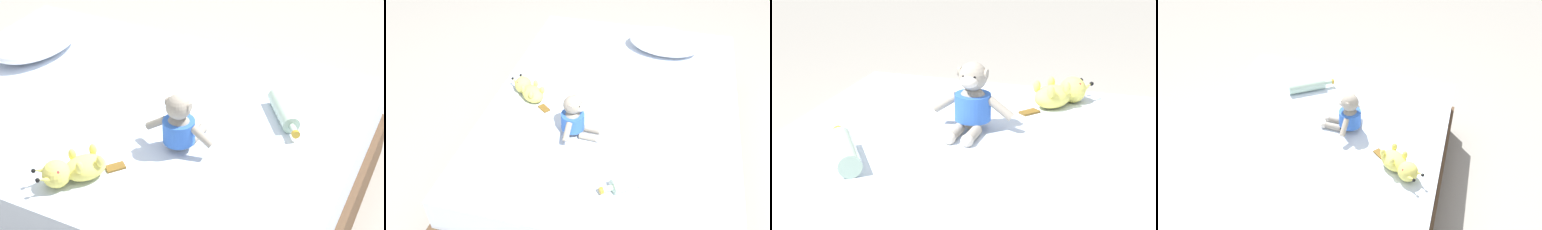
% 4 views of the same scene
% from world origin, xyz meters
% --- Properties ---
extents(ground_plane, '(16.00, 16.00, 0.00)m').
position_xyz_m(ground_plane, '(0.00, 0.00, 0.00)').
color(ground_plane, '#9E998E').
extents(bed, '(1.42, 1.96, 0.40)m').
position_xyz_m(bed, '(0.00, 0.00, 0.20)').
color(bed, brown).
rests_on(bed, ground_plane).
extents(pillow, '(0.52, 0.38, 0.14)m').
position_xyz_m(pillow, '(0.22, 0.63, 0.47)').
color(pillow, white).
rests_on(pillow, bed).
extents(plush_monkey, '(0.23, 0.29, 0.24)m').
position_xyz_m(plush_monkey, '(-0.15, -0.33, 0.50)').
color(plush_monkey, '#9E9384').
rests_on(plush_monkey, bed).
extents(plush_yellow_creature, '(0.29, 0.25, 0.10)m').
position_xyz_m(plush_yellow_creature, '(-0.50, -0.09, 0.45)').
color(plush_yellow_creature, '#EAE066').
rests_on(plush_yellow_creature, bed).
extents(glass_bottle, '(0.27, 0.21, 0.07)m').
position_xyz_m(glass_bottle, '(0.20, -0.62, 0.43)').
color(glass_bottle, '#B2D1B7').
rests_on(glass_bottle, bed).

